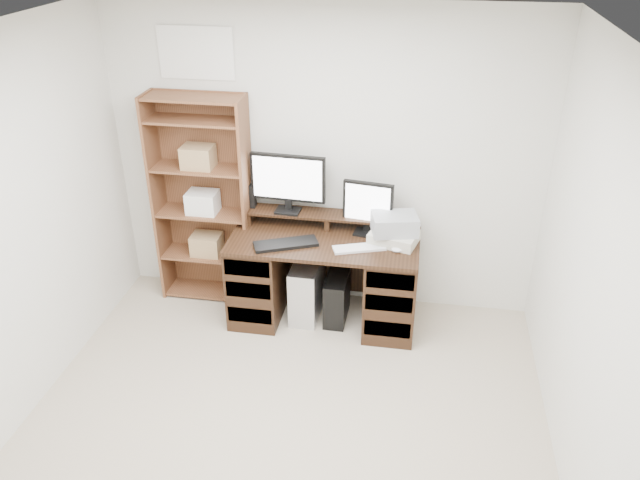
% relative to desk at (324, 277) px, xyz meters
% --- Properties ---
extents(room, '(3.54, 4.04, 2.54)m').
position_rel_desk_xyz_m(room, '(-0.06, -1.64, 0.86)').
color(room, '#B9A991').
rests_on(room, ground).
extents(desk, '(1.50, 0.70, 0.75)m').
position_rel_desk_xyz_m(desk, '(0.00, 0.00, 0.00)').
color(desk, black).
rests_on(desk, ground).
extents(riser_shelf, '(1.40, 0.22, 0.12)m').
position_rel_desk_xyz_m(riser_shelf, '(0.00, 0.21, 0.45)').
color(riser_shelf, black).
rests_on(riser_shelf, desk).
extents(monitor_wide, '(0.61, 0.17, 0.48)m').
position_rel_desk_xyz_m(monitor_wide, '(-0.33, 0.21, 0.75)').
color(monitor_wide, black).
rests_on(monitor_wide, riser_shelf).
extents(monitor_small, '(0.40, 0.17, 0.44)m').
position_rel_desk_xyz_m(monitor_small, '(0.32, 0.15, 0.60)').
color(monitor_small, black).
rests_on(monitor_small, desk).
extents(speaker, '(0.08, 0.08, 0.20)m').
position_rel_desk_xyz_m(speaker, '(-0.65, 0.23, 0.58)').
color(speaker, black).
rests_on(speaker, riser_shelf).
extents(keyboard_black, '(0.52, 0.35, 0.03)m').
position_rel_desk_xyz_m(keyboard_black, '(-0.28, -0.16, 0.37)').
color(keyboard_black, black).
rests_on(keyboard_black, desk).
extents(keyboard_white, '(0.42, 0.25, 0.02)m').
position_rel_desk_xyz_m(keyboard_white, '(0.29, -0.13, 0.37)').
color(keyboard_white, silver).
rests_on(keyboard_white, desk).
extents(mouse, '(0.10, 0.08, 0.03)m').
position_rel_desk_xyz_m(mouse, '(0.58, -0.12, 0.38)').
color(mouse, silver).
rests_on(mouse, desk).
extents(printer, '(0.41, 0.35, 0.09)m').
position_rel_desk_xyz_m(printer, '(0.54, 0.03, 0.41)').
color(printer, beige).
rests_on(printer, desk).
extents(basket, '(0.39, 0.32, 0.15)m').
position_rel_desk_xyz_m(basket, '(0.54, 0.03, 0.52)').
color(basket, '#90959A').
rests_on(basket, printer).
extents(tower_silver, '(0.23, 0.50, 0.50)m').
position_rel_desk_xyz_m(tower_silver, '(-0.15, 0.03, -0.14)').
color(tower_silver, silver).
rests_on(tower_silver, ground).
extents(tower_black, '(0.18, 0.40, 0.40)m').
position_rel_desk_xyz_m(tower_black, '(0.11, 0.01, -0.19)').
color(tower_black, black).
rests_on(tower_black, ground).
extents(bookshelf, '(0.80, 0.30, 1.80)m').
position_rel_desk_xyz_m(bookshelf, '(-1.06, 0.21, 0.53)').
color(bookshelf, brown).
rests_on(bookshelf, ground).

